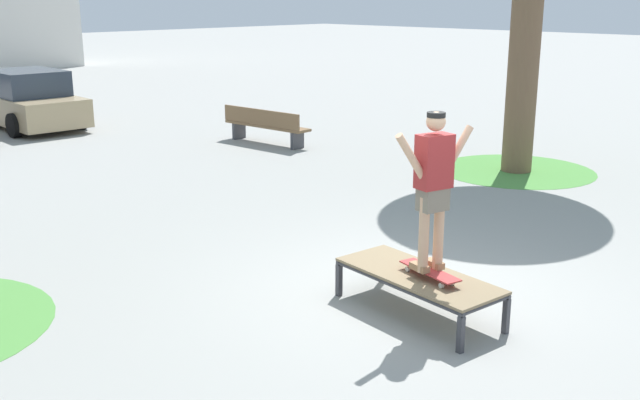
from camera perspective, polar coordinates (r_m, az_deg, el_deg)
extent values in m
plane|color=#999993|center=(8.89, 6.78, -7.01)|extent=(120.00, 120.00, 0.00)
cube|color=#38383D|center=(8.67, 1.46, -6.14)|extent=(0.07, 0.07, 0.38)
cube|color=#38383D|center=(9.11, 4.85, -5.11)|extent=(0.07, 0.07, 0.38)
cube|color=#38383D|center=(7.48, 10.71, -10.09)|extent=(0.07, 0.07, 0.38)
cube|color=#38383D|center=(7.98, 14.05, -8.60)|extent=(0.07, 0.07, 0.38)
cylinder|color=#38383D|center=(7.96, 5.76, -6.58)|extent=(0.27, 1.89, 0.05)
cylinder|color=#38383D|center=(8.44, 9.19, -5.41)|extent=(0.27, 1.89, 0.05)
cylinder|color=#38383D|center=(8.81, 3.22, -4.31)|extent=(0.76, 0.14, 0.05)
cylinder|color=#38383D|center=(7.64, 12.53, -7.86)|extent=(0.76, 0.14, 0.05)
cube|color=#847051|center=(8.18, 7.54, -5.72)|extent=(0.98, 1.98, 0.03)
cube|color=#B23333|center=(8.04, 8.39, -5.38)|extent=(0.39, 0.82, 0.02)
cylinder|color=silver|center=(8.22, 6.72, -5.27)|extent=(0.04, 0.06, 0.06)
cylinder|color=silver|center=(8.31, 7.54, -5.06)|extent=(0.04, 0.06, 0.06)
cylinder|color=silver|center=(7.82, 9.26, -6.47)|extent=(0.04, 0.06, 0.06)
cylinder|color=silver|center=(7.91, 10.10, -6.24)|extent=(0.04, 0.06, 0.06)
cylinder|color=tan|center=(7.84, 7.95, -2.66)|extent=(0.11, 0.11, 0.82)
cube|color=#99704C|center=(8.00, 7.62, -5.12)|extent=(0.15, 0.26, 0.07)
cylinder|color=tan|center=(7.97, 9.06, -2.42)|extent=(0.11, 0.11, 0.82)
cube|color=#99704C|center=(8.12, 8.72, -4.85)|extent=(0.15, 0.26, 0.07)
cube|color=#756B5B|center=(7.80, 8.62, 0.07)|extent=(0.34, 0.27, 0.24)
cube|color=maroon|center=(7.70, 8.74, 2.94)|extent=(0.40, 0.30, 0.56)
cylinder|color=tan|center=(7.50, 7.00, 3.27)|extent=(0.41, 0.17, 0.52)
cylinder|color=tan|center=(7.88, 10.43, 3.72)|extent=(0.41, 0.17, 0.52)
sphere|color=tan|center=(7.63, 8.86, 5.95)|extent=(0.20, 0.20, 0.20)
cylinder|color=black|center=(7.62, 8.88, 6.47)|extent=(0.19, 0.19, 0.05)
cylinder|color=brown|center=(15.02, 15.31, 10.06)|extent=(0.59, 0.59, 4.23)
cylinder|color=#519342|center=(15.34, 14.75, 2.20)|extent=(3.08, 3.08, 0.01)
cube|color=tan|center=(21.23, -21.52, 6.59)|extent=(1.89, 4.27, 0.70)
cube|color=#2D3847|center=(21.01, -21.55, 8.36)|extent=(1.65, 2.17, 0.64)
cylinder|color=black|center=(22.77, -20.71, 6.66)|extent=(0.25, 0.61, 0.60)
cylinder|color=black|center=(19.76, -22.34, 5.31)|extent=(0.25, 0.61, 0.60)
cylinder|color=black|center=(20.40, -17.88, 6.00)|extent=(0.25, 0.61, 0.60)
cube|color=brown|center=(17.54, -4.08, 5.71)|extent=(0.60, 2.42, 0.06)
cube|color=brown|center=(17.37, -4.56, 6.34)|extent=(0.20, 2.40, 0.36)
cube|color=#424247|center=(18.26, -6.22, 5.31)|extent=(0.38, 0.10, 0.40)
cube|color=#424247|center=(16.93, -1.75, 4.60)|extent=(0.38, 0.10, 0.40)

